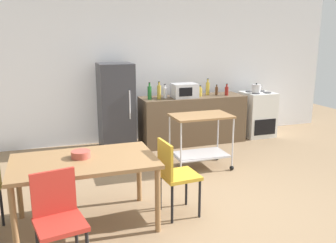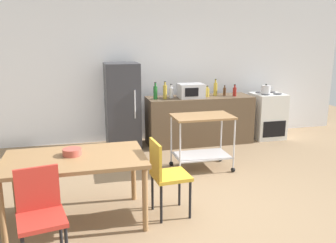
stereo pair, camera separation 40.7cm
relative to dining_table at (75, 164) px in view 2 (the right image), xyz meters
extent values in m
plane|color=#8C7051|center=(1.40, -0.05, -0.67)|extent=(12.00, 12.00, 0.00)
cube|color=white|center=(1.40, 3.15, 0.78)|extent=(8.40, 0.12, 2.90)
cube|color=brown|center=(2.30, 2.55, -0.22)|extent=(2.00, 0.64, 0.90)
cube|color=olive|center=(0.00, 0.00, 0.06)|extent=(1.50, 0.90, 0.04)
cylinder|color=olive|center=(-0.69, -0.39, -0.32)|extent=(0.06, 0.06, 0.71)
cylinder|color=olive|center=(0.69, -0.39, -0.32)|extent=(0.06, 0.06, 0.71)
cylinder|color=olive|center=(-0.69, 0.39, -0.32)|extent=(0.06, 0.06, 0.71)
cylinder|color=olive|center=(0.69, 0.39, -0.32)|extent=(0.06, 0.06, 0.71)
cube|color=#B72D23|center=(-0.29, -0.79, -0.20)|extent=(0.47, 0.47, 0.04)
cube|color=#B72D23|center=(-0.33, -0.61, 0.02)|extent=(0.38, 0.10, 0.40)
cylinder|color=black|center=(-0.49, -0.66, -0.45)|extent=(0.03, 0.03, 0.45)
cylinder|color=black|center=(-0.16, -0.59, -0.45)|extent=(0.03, 0.03, 0.45)
cube|color=gold|center=(1.04, -0.09, -0.20)|extent=(0.43, 0.43, 0.04)
cube|color=gold|center=(0.87, -0.11, 0.02)|extent=(0.06, 0.38, 0.40)
cylinder|color=black|center=(1.23, -0.25, -0.45)|extent=(0.03, 0.03, 0.45)
cylinder|color=black|center=(1.20, 0.09, -0.45)|extent=(0.03, 0.03, 0.45)
cylinder|color=black|center=(0.89, -0.28, -0.45)|extent=(0.03, 0.03, 0.45)
cylinder|color=black|center=(0.86, 0.06, -0.45)|extent=(0.03, 0.03, 0.45)
cube|color=white|center=(3.75, 2.57, -0.22)|extent=(0.60, 0.60, 0.90)
cube|color=black|center=(3.75, 2.26, -0.42)|extent=(0.48, 0.01, 0.32)
cylinder|color=#47474C|center=(3.62, 2.45, 0.24)|extent=(0.16, 0.16, 0.02)
cylinder|color=#47474C|center=(3.88, 2.45, 0.24)|extent=(0.16, 0.16, 0.02)
cylinder|color=#47474C|center=(3.62, 2.69, 0.24)|extent=(0.16, 0.16, 0.02)
cylinder|color=#47474C|center=(3.88, 2.69, 0.24)|extent=(0.16, 0.16, 0.02)
cube|color=#333338|center=(0.85, 2.65, 0.10)|extent=(0.60, 0.60, 1.55)
cylinder|color=silver|center=(1.03, 2.33, 0.18)|extent=(0.02, 0.02, 0.50)
cube|color=olive|center=(1.88, 1.19, 0.16)|extent=(0.90, 0.56, 0.03)
cube|color=silver|center=(1.88, 1.19, -0.45)|extent=(0.83, 0.52, 0.02)
cylinder|color=silver|center=(1.46, 0.94, -0.22)|extent=(0.02, 0.02, 0.76)
sphere|color=black|center=(1.46, 0.94, -0.64)|extent=(0.07, 0.07, 0.07)
cylinder|color=silver|center=(2.30, 0.94, -0.22)|extent=(0.02, 0.02, 0.76)
sphere|color=black|center=(2.30, 0.94, -0.64)|extent=(0.07, 0.07, 0.07)
cylinder|color=silver|center=(1.46, 1.44, -0.22)|extent=(0.02, 0.02, 0.76)
sphere|color=black|center=(1.46, 1.44, -0.64)|extent=(0.07, 0.07, 0.07)
cylinder|color=silver|center=(2.30, 1.44, -0.22)|extent=(0.02, 0.02, 0.76)
sphere|color=black|center=(2.30, 1.44, -0.64)|extent=(0.07, 0.07, 0.07)
cylinder|color=#1E6628|center=(1.43, 2.48, 0.35)|extent=(0.07, 0.07, 0.23)
cylinder|color=#1E6628|center=(1.43, 2.48, 0.50)|extent=(0.03, 0.03, 0.06)
cylinder|color=black|center=(1.43, 2.48, 0.53)|extent=(0.04, 0.04, 0.01)
cylinder|color=gold|center=(1.61, 2.46, 0.35)|extent=(0.07, 0.07, 0.25)
cylinder|color=gold|center=(1.61, 2.46, 0.51)|extent=(0.03, 0.03, 0.06)
cylinder|color=black|center=(1.61, 2.46, 0.54)|extent=(0.03, 0.03, 0.01)
cylinder|color=silver|center=(1.75, 2.54, 0.33)|extent=(0.08, 0.08, 0.19)
cylinder|color=silver|center=(1.75, 2.54, 0.45)|extent=(0.03, 0.03, 0.05)
cylinder|color=black|center=(1.75, 2.54, 0.48)|extent=(0.04, 0.04, 0.01)
cube|color=silver|center=(2.11, 2.48, 0.36)|extent=(0.46, 0.34, 0.26)
cube|color=black|center=(2.07, 2.31, 0.36)|extent=(0.25, 0.01, 0.16)
cylinder|color=gold|center=(2.44, 2.52, 0.31)|extent=(0.08, 0.08, 0.15)
cylinder|color=gold|center=(2.44, 2.52, 0.40)|extent=(0.04, 0.04, 0.04)
cylinder|color=black|center=(2.44, 2.52, 0.43)|extent=(0.04, 0.04, 0.01)
cylinder|color=gold|center=(2.64, 2.61, 0.35)|extent=(0.07, 0.07, 0.24)
cylinder|color=gold|center=(2.64, 2.61, 0.50)|extent=(0.03, 0.03, 0.06)
cylinder|color=black|center=(2.64, 2.61, 0.54)|extent=(0.04, 0.04, 0.01)
cylinder|color=#4C2D19|center=(2.81, 2.56, 0.31)|extent=(0.06, 0.06, 0.15)
cylinder|color=#4C2D19|center=(2.81, 2.56, 0.40)|extent=(0.03, 0.03, 0.04)
cylinder|color=black|center=(2.81, 2.56, 0.42)|extent=(0.03, 0.03, 0.01)
cylinder|color=maroon|center=(2.97, 2.45, 0.31)|extent=(0.07, 0.07, 0.16)
cylinder|color=maroon|center=(2.97, 2.45, 0.42)|extent=(0.03, 0.03, 0.05)
cylinder|color=black|center=(2.97, 2.45, 0.45)|extent=(0.03, 0.03, 0.01)
cylinder|color=#B24C3F|center=(-0.02, 0.07, 0.12)|extent=(0.20, 0.20, 0.07)
cylinder|color=silver|center=(3.63, 2.47, 0.33)|extent=(0.17, 0.17, 0.16)
sphere|color=black|center=(3.63, 2.47, 0.42)|extent=(0.03, 0.03, 0.03)
cylinder|color=silver|center=(3.75, 2.47, 0.35)|extent=(0.08, 0.02, 0.07)
camera|label=1|loc=(-0.32, -3.68, 1.34)|focal=38.46mm
camera|label=2|loc=(0.07, -3.79, 1.34)|focal=38.46mm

